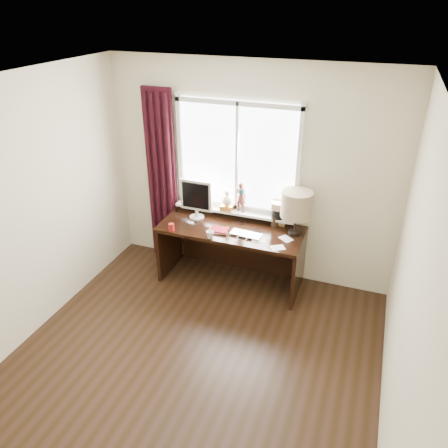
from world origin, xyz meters
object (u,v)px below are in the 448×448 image
at_px(mug, 210,234).
at_px(monitor, 196,197).
at_px(desk, 234,242).
at_px(table_lamp, 297,205).
at_px(red_cup, 171,227).
at_px(laptop, 246,234).

height_order(mug, monitor, monitor).
relative_size(desk, table_lamp, 3.27).
bearing_deg(monitor, table_lamp, 0.83).
bearing_deg(mug, table_lamp, 26.11).
bearing_deg(desk, red_cup, -147.72).
xyz_separation_m(desk, table_lamp, (0.72, 0.03, 0.61)).
relative_size(red_cup, monitor, 0.18).
xyz_separation_m(red_cup, table_lamp, (1.35, 0.43, 0.32)).
xyz_separation_m(desk, monitor, (-0.49, 0.01, 0.52)).
relative_size(red_cup, table_lamp, 0.17).
relative_size(laptop, table_lamp, 0.69).
height_order(monitor, table_lamp, table_lamp).
height_order(mug, red_cup, same).
height_order(mug, desk, mug).
height_order(red_cup, monitor, monitor).
bearing_deg(mug, laptop, 26.84).
xyz_separation_m(laptop, mug, (-0.37, -0.19, 0.03)).
bearing_deg(table_lamp, laptop, -154.44).
bearing_deg(desk, laptop, -43.21).
bearing_deg(laptop, mug, -147.50).
bearing_deg(table_lamp, mug, -153.89).
bearing_deg(desk, table_lamp, 2.40).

